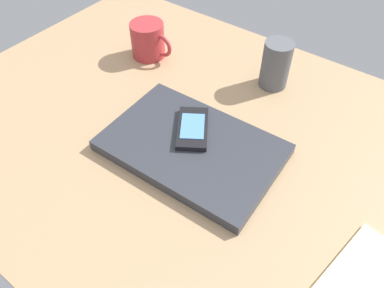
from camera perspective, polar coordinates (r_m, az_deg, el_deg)
desk_surface at (r=73.16cm, az=2.95°, el=-0.63°), size 120.00×80.00×3.00cm
laptop_closed at (r=69.69cm, az=0.00°, el=-0.49°), size 32.95×22.28×2.23cm
cell_phone_on_laptop at (r=70.79cm, az=0.09°, el=2.46°), size 10.73×12.25×1.25cm
pen_cup at (r=84.23cm, az=12.77°, el=11.83°), size 6.26×6.26×10.65cm
coffee_mug at (r=93.06cm, az=-6.72°, el=15.59°), size 11.24×8.06×8.47cm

